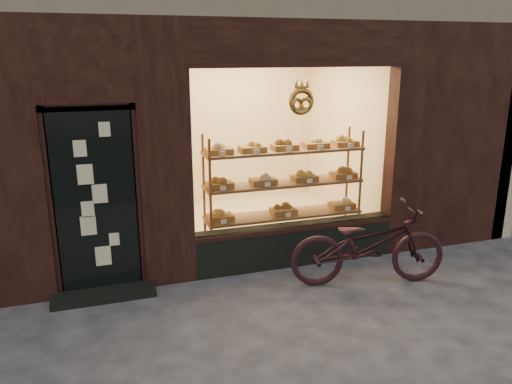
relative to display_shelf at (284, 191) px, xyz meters
name	(u,v)px	position (x,y,z in m)	size (l,w,h in m)	color
ground	(337,359)	(-0.45, -2.55, -0.89)	(90.00, 90.00, 0.00)	#343537
display_shelf	(284,191)	(0.00, 0.00, 0.00)	(2.20, 0.45, 1.70)	brown
bicycle	(368,245)	(0.62, -1.24, -0.39)	(0.66, 1.89, 0.99)	black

